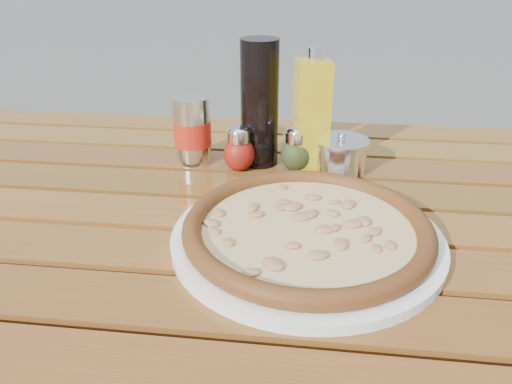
# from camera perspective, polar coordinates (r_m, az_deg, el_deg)

# --- Properties ---
(table) EXTENTS (1.40, 0.90, 0.75)m
(table) POSITION_cam_1_polar(r_m,az_deg,el_deg) (0.77, -0.18, -7.71)
(table) COLOR #3C200D
(table) RESTS_ON ground
(plate) EXTENTS (0.47, 0.47, 0.01)m
(plate) POSITION_cam_1_polar(r_m,az_deg,el_deg) (0.67, 5.82, -5.25)
(plate) COLOR white
(plate) RESTS_ON table
(pizza) EXTENTS (0.46, 0.46, 0.03)m
(pizza) POSITION_cam_1_polar(r_m,az_deg,el_deg) (0.66, 5.89, -4.09)
(pizza) COLOR #FFEDB6
(pizza) RESTS_ON plate
(pepper_shaker) EXTENTS (0.07, 0.07, 0.08)m
(pepper_shaker) POSITION_cam_1_polar(r_m,az_deg,el_deg) (0.87, -1.95, 4.88)
(pepper_shaker) COLOR #A21B12
(pepper_shaker) RESTS_ON table
(oregano_shaker) EXTENTS (0.07, 0.07, 0.08)m
(oregano_shaker) POSITION_cam_1_polar(r_m,az_deg,el_deg) (0.87, 4.65, 4.79)
(oregano_shaker) COLOR #3A451B
(oregano_shaker) RESTS_ON table
(dark_bottle) EXTENTS (0.08, 0.08, 0.22)m
(dark_bottle) POSITION_cam_1_polar(r_m,az_deg,el_deg) (0.88, 0.41, 10.05)
(dark_bottle) COLOR black
(dark_bottle) RESTS_ON table
(soda_can) EXTENTS (0.08, 0.08, 0.12)m
(soda_can) POSITION_cam_1_polar(r_m,az_deg,el_deg) (0.91, -7.29, 6.95)
(soda_can) COLOR silver
(soda_can) RESTS_ON table
(olive_oil_cruet) EXTENTS (0.07, 0.07, 0.21)m
(olive_oil_cruet) POSITION_cam_1_polar(r_m,az_deg,el_deg) (0.86, 6.32, 8.66)
(olive_oil_cruet) COLOR gold
(olive_oil_cruet) RESTS_ON table
(parmesan_tin) EXTENTS (0.10, 0.10, 0.07)m
(parmesan_tin) POSITION_cam_1_polar(r_m,az_deg,el_deg) (0.88, 9.61, 4.20)
(parmesan_tin) COLOR white
(parmesan_tin) RESTS_ON table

